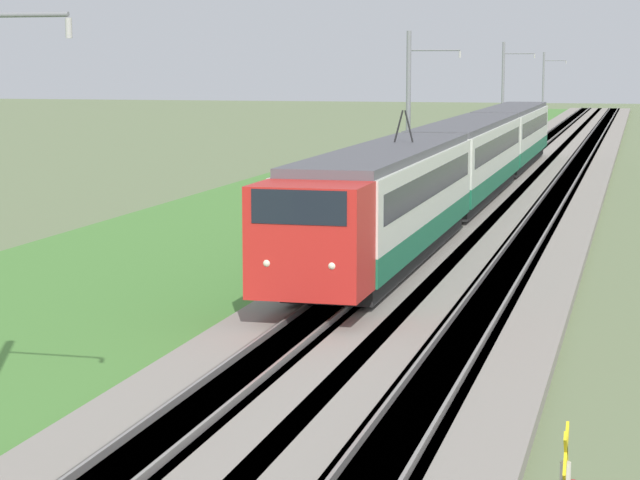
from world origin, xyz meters
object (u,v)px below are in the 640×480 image
(catenary_mast_distant, at_px, (544,87))
(catenary_mast_mid, at_px, (410,115))
(catenary_mast_far, at_px, (504,93))
(passenger_train, at_px, (469,155))

(catenary_mast_distant, bearing_deg, catenary_mast_mid, 180.00)
(catenary_mast_mid, distance_m, catenary_mast_far, 40.86)
(catenary_mast_mid, relative_size, catenary_mast_far, 0.98)
(passenger_train, height_order, catenary_mast_mid, catenary_mast_mid)
(catenary_mast_distant, bearing_deg, passenger_train, -178.00)
(catenary_mast_distant, bearing_deg, catenary_mast_far, 179.99)
(passenger_train, xyz_separation_m, catenary_mast_far, (41.12, 2.87, 1.89))
(passenger_train, bearing_deg, catenary_mast_far, -176.01)
(passenger_train, xyz_separation_m, catenary_mast_distant, (81.98, 2.87, 1.65))
(passenger_train, distance_m, catenary_mast_far, 41.26)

